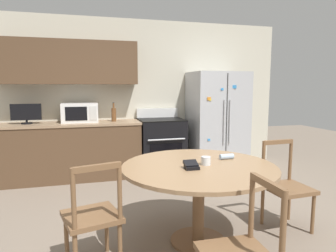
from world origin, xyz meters
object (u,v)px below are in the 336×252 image
(countertop_tv, at_px, (26,113))
(candle_glass, at_px, (206,161))
(dining_chair_left, at_px, (93,217))
(oven_range, at_px, (161,145))
(counter_bottle, at_px, (114,114))
(wallet, at_px, (191,166))
(microwave, at_px, (80,113))
(dining_chair_right, at_px, (286,187))
(refrigerator, at_px, (217,121))

(countertop_tv, xyz_separation_m, candle_glass, (1.92, -2.41, -0.29))
(dining_chair_left, bearing_deg, oven_range, 50.77)
(counter_bottle, bearing_deg, wallet, -79.88)
(microwave, distance_m, dining_chair_left, 2.69)
(countertop_tv, distance_m, dining_chair_right, 3.75)
(refrigerator, bearing_deg, dining_chair_left, -131.54)
(microwave, height_order, wallet, microwave)
(microwave, height_order, dining_chair_right, microwave)
(counter_bottle, xyz_separation_m, dining_chair_left, (-0.41, -2.57, -0.58))
(microwave, xyz_separation_m, dining_chair_right, (2.06, -2.40, -0.62))
(candle_glass, distance_m, wallet, 0.19)
(oven_range, xyz_separation_m, dining_chair_left, (-1.20, -2.53, -0.03))
(microwave, xyz_separation_m, counter_bottle, (0.53, -0.04, -0.03))
(microwave, xyz_separation_m, countertop_tv, (-0.78, -0.04, 0.02))
(candle_glass, bearing_deg, refrigerator, 63.27)
(oven_range, height_order, microwave, microwave)
(candle_glass, bearing_deg, dining_chair_left, -170.72)
(refrigerator, relative_size, counter_bottle, 5.51)
(counter_bottle, relative_size, dining_chair_left, 0.34)
(counter_bottle, height_order, candle_glass, counter_bottle)
(refrigerator, xyz_separation_m, wallet, (-1.33, -2.39, -0.08))
(dining_chair_left, bearing_deg, wallet, -8.41)
(microwave, distance_m, counter_bottle, 0.53)
(countertop_tv, distance_m, wallet, 3.06)
(countertop_tv, height_order, dining_chair_left, countertop_tv)
(oven_range, relative_size, dining_chair_left, 1.20)
(counter_bottle, height_order, dining_chair_right, counter_bottle)
(oven_range, xyz_separation_m, counter_bottle, (-0.78, 0.04, 0.55))
(candle_glass, bearing_deg, microwave, 115.13)
(countertop_tv, height_order, candle_glass, countertop_tv)
(microwave, distance_m, wallet, 2.73)
(oven_range, bearing_deg, refrigerator, -3.52)
(oven_range, bearing_deg, candle_glass, -94.05)
(dining_chair_right, bearing_deg, microwave, -51.91)
(microwave, relative_size, wallet, 4.32)
(refrigerator, height_order, oven_range, refrigerator)
(oven_range, distance_m, microwave, 1.44)
(oven_range, distance_m, countertop_tv, 2.18)
(counter_bottle, bearing_deg, candle_glass, -75.58)
(refrigerator, distance_m, countertop_tv, 3.09)
(dining_chair_left, bearing_deg, candle_glass, -4.65)
(wallet, bearing_deg, microwave, 111.04)
(microwave, bearing_deg, wallet, -68.96)
(oven_range, xyz_separation_m, countertop_tv, (-2.09, 0.05, 0.60))
(dining_chair_left, relative_size, wallet, 7.01)
(countertop_tv, distance_m, dining_chair_left, 2.80)
(counter_bottle, bearing_deg, dining_chair_left, -99.08)
(wallet, bearing_deg, refrigerator, 60.82)
(dining_chair_left, height_order, wallet, dining_chair_left)
(oven_range, height_order, candle_glass, oven_range)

